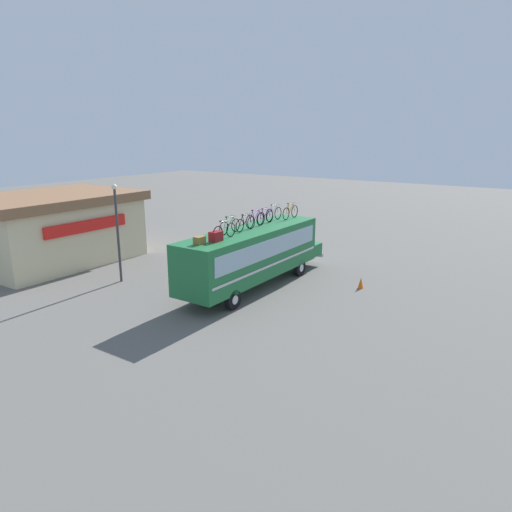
{
  "coord_description": "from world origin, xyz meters",
  "views": [
    {
      "loc": [
        -19.96,
        -13.83,
        8.21
      ],
      "look_at": [
        0.45,
        0.0,
        1.7
      ],
      "focal_mm": 32.74,
      "sensor_mm": 36.0,
      "label": 1
    }
  ],
  "objects_px": {
    "bus": "(253,253)",
    "luggage_bag_1": "(199,240)",
    "traffic_cone": "(361,283)",
    "luggage_bag_2": "(216,236)",
    "rooftop_bicycle_5": "(265,217)",
    "rooftop_bicycle_1": "(224,231)",
    "rooftop_bicycle_6": "(274,214)",
    "rooftop_bicycle_4": "(255,219)",
    "rooftop_bicycle_7": "(290,212)",
    "rooftop_bicycle_3": "(246,223)",
    "rooftop_bicycle_2": "(230,226)",
    "street_lamp": "(117,227)"
  },
  "relations": [
    {
      "from": "bus",
      "to": "luggage_bag_1",
      "type": "relative_size",
      "value": 22.92
    },
    {
      "from": "bus",
      "to": "traffic_cone",
      "type": "xyz_separation_m",
      "value": [
        3.1,
        -4.98,
        -1.63
      ]
    },
    {
      "from": "luggage_bag_2",
      "to": "rooftop_bicycle_5",
      "type": "xyz_separation_m",
      "value": [
        4.99,
        0.49,
        0.14
      ]
    },
    {
      "from": "luggage_bag_2",
      "to": "rooftop_bicycle_1",
      "type": "xyz_separation_m",
      "value": [
        0.66,
        0.0,
        0.15
      ]
    },
    {
      "from": "rooftop_bicycle_6",
      "to": "traffic_cone",
      "type": "bearing_deg",
      "value": -85.64
    },
    {
      "from": "rooftop_bicycle_4",
      "to": "rooftop_bicycle_7",
      "type": "relative_size",
      "value": 1.04
    },
    {
      "from": "rooftop_bicycle_3",
      "to": "rooftop_bicycle_7",
      "type": "relative_size",
      "value": 0.97
    },
    {
      "from": "rooftop_bicycle_7",
      "to": "traffic_cone",
      "type": "height_order",
      "value": "rooftop_bicycle_7"
    },
    {
      "from": "rooftop_bicycle_5",
      "to": "rooftop_bicycle_2",
      "type": "bearing_deg",
      "value": 178.85
    },
    {
      "from": "luggage_bag_1",
      "to": "rooftop_bicycle_2",
      "type": "distance_m",
      "value": 2.7
    },
    {
      "from": "rooftop_bicycle_4",
      "to": "rooftop_bicycle_5",
      "type": "height_order",
      "value": "rooftop_bicycle_4"
    },
    {
      "from": "rooftop_bicycle_7",
      "to": "street_lamp",
      "type": "bearing_deg",
      "value": 136.1
    },
    {
      "from": "rooftop_bicycle_3",
      "to": "rooftop_bicycle_5",
      "type": "relative_size",
      "value": 1.01
    },
    {
      "from": "bus",
      "to": "rooftop_bicycle_3",
      "type": "distance_m",
      "value": 1.81
    },
    {
      "from": "rooftop_bicycle_3",
      "to": "rooftop_bicycle_7",
      "type": "bearing_deg",
      "value": -2.33
    },
    {
      "from": "street_lamp",
      "to": "luggage_bag_2",
      "type": "bearing_deg",
      "value": -90.11
    },
    {
      "from": "rooftop_bicycle_4",
      "to": "traffic_cone",
      "type": "bearing_deg",
      "value": -63.71
    },
    {
      "from": "rooftop_bicycle_1",
      "to": "rooftop_bicycle_6",
      "type": "distance_m",
      "value": 5.49
    },
    {
      "from": "rooftop_bicycle_1",
      "to": "rooftop_bicycle_6",
      "type": "xyz_separation_m",
      "value": [
        5.46,
        0.61,
        0.01
      ]
    },
    {
      "from": "street_lamp",
      "to": "rooftop_bicycle_6",
      "type": "bearing_deg",
      "value": -46.46
    },
    {
      "from": "luggage_bag_1",
      "to": "rooftop_bicycle_4",
      "type": "xyz_separation_m",
      "value": [
        4.83,
        0.16,
        0.23
      ]
    },
    {
      "from": "rooftop_bicycle_1",
      "to": "rooftop_bicycle_4",
      "type": "height_order",
      "value": "rooftop_bicycle_4"
    },
    {
      "from": "luggage_bag_1",
      "to": "traffic_cone",
      "type": "height_order",
      "value": "luggage_bag_1"
    },
    {
      "from": "luggage_bag_2",
      "to": "traffic_cone",
      "type": "height_order",
      "value": "luggage_bag_2"
    },
    {
      "from": "luggage_bag_2",
      "to": "rooftop_bicycle_6",
      "type": "relative_size",
      "value": 0.37
    },
    {
      "from": "rooftop_bicycle_4",
      "to": "rooftop_bicycle_5",
      "type": "relative_size",
      "value": 1.07
    },
    {
      "from": "rooftop_bicycle_3",
      "to": "luggage_bag_2",
      "type": "bearing_deg",
      "value": -174.05
    },
    {
      "from": "bus",
      "to": "rooftop_bicycle_5",
      "type": "bearing_deg",
      "value": 10.12
    },
    {
      "from": "bus",
      "to": "rooftop_bicycle_3",
      "type": "bearing_deg",
      "value": 171.41
    },
    {
      "from": "rooftop_bicycle_1",
      "to": "rooftop_bicycle_5",
      "type": "bearing_deg",
      "value": 6.35
    },
    {
      "from": "luggage_bag_2",
      "to": "rooftop_bicycle_1",
      "type": "distance_m",
      "value": 0.67
    },
    {
      "from": "rooftop_bicycle_4",
      "to": "street_lamp",
      "type": "relative_size",
      "value": 0.33
    },
    {
      "from": "rooftop_bicycle_4",
      "to": "rooftop_bicycle_5",
      "type": "bearing_deg",
      "value": 3.17
    },
    {
      "from": "rooftop_bicycle_5",
      "to": "street_lamp",
      "type": "xyz_separation_m",
      "value": [
        -4.98,
        6.55,
        -0.45
      ]
    },
    {
      "from": "luggage_bag_2",
      "to": "rooftop_bicycle_7",
      "type": "xyz_separation_m",
      "value": [
        7.2,
        0.12,
        0.16
      ]
    },
    {
      "from": "rooftop_bicycle_7",
      "to": "rooftop_bicycle_6",
      "type": "bearing_deg",
      "value": 155.54
    },
    {
      "from": "rooftop_bicycle_5",
      "to": "rooftop_bicycle_6",
      "type": "xyz_separation_m",
      "value": [
        1.12,
        0.12,
        0.02
      ]
    },
    {
      "from": "rooftop_bicycle_6",
      "to": "traffic_cone",
      "type": "distance_m",
      "value": 6.36
    },
    {
      "from": "luggage_bag_1",
      "to": "rooftop_bicycle_6",
      "type": "height_order",
      "value": "rooftop_bicycle_6"
    },
    {
      "from": "luggage_bag_1",
      "to": "rooftop_bicycle_3",
      "type": "xyz_separation_m",
      "value": [
        3.71,
        0.03,
        0.2
      ]
    },
    {
      "from": "rooftop_bicycle_3",
      "to": "street_lamp",
      "type": "height_order",
      "value": "street_lamp"
    },
    {
      "from": "rooftop_bicycle_4",
      "to": "street_lamp",
      "type": "bearing_deg",
      "value": 120.84
    },
    {
      "from": "bus",
      "to": "rooftop_bicycle_7",
      "type": "distance_m",
      "value": 4.15
    },
    {
      "from": "rooftop_bicycle_2",
      "to": "rooftop_bicycle_3",
      "type": "xyz_separation_m",
      "value": [
        1.03,
        -0.25,
        -0.0
      ]
    },
    {
      "from": "traffic_cone",
      "to": "rooftop_bicycle_6",
      "type": "bearing_deg",
      "value": 94.36
    },
    {
      "from": "rooftop_bicycle_5",
      "to": "traffic_cone",
      "type": "height_order",
      "value": "rooftop_bicycle_5"
    },
    {
      "from": "luggage_bag_2",
      "to": "rooftop_bicycle_2",
      "type": "distance_m",
      "value": 1.89
    },
    {
      "from": "rooftop_bicycle_1",
      "to": "rooftop_bicycle_7",
      "type": "distance_m",
      "value": 6.54
    },
    {
      "from": "rooftop_bicycle_1",
      "to": "rooftop_bicycle_6",
      "type": "bearing_deg",
      "value": 6.35
    },
    {
      "from": "luggage_bag_2",
      "to": "rooftop_bicycle_5",
      "type": "distance_m",
      "value": 5.02
    }
  ]
}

